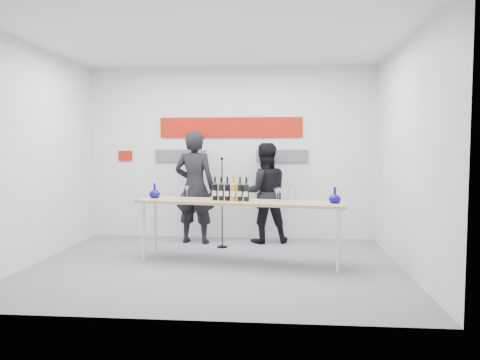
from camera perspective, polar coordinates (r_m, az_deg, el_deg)
The scene contains 12 objects.
ground at distance 6.46m, azimuth -3.02°, elevation -10.40°, with size 5.00×5.00×0.00m, color slate.
back_wall at distance 8.24m, azimuth -1.12°, elevation 3.30°, with size 5.00×0.04×3.00m, color silver.
signage at distance 8.22m, azimuth -1.53°, elevation 5.43°, with size 3.38×0.02×0.79m.
tasting_table at distance 6.46m, azimuth -0.08°, elevation -3.13°, with size 2.95×1.04×0.87m.
wine_bottles at distance 6.46m, azimuth -1.16°, elevation -1.08°, with size 0.53×0.16×0.33m.
decanter_left at distance 6.92m, azimuth -10.36°, elevation -1.27°, with size 0.16×0.16×0.21m, color #0D0787, non-canonical shape.
decanter_right at distance 6.30m, azimuth 11.48°, elevation -1.81°, with size 0.16×0.16×0.21m, color #0D0787, non-canonical shape.
glasses_left at distance 6.70m, azimuth -7.14°, elevation -1.54°, with size 0.19×0.24×0.18m.
glasses_right at distance 6.29m, azimuth 6.63°, elevation -1.91°, with size 0.56×0.30×0.18m.
presenter_left at distance 7.84m, azimuth -5.54°, elevation -0.86°, with size 0.69×0.45×1.88m, color black.
presenter_right at distance 7.86m, azimuth 3.01°, elevation -1.57°, with size 0.82×0.64×1.68m, color black.
mic_stand at distance 7.50m, azimuth -2.19°, elevation -4.91°, with size 0.17×0.17×1.45m.
Camera 1 is at (0.88, -6.19, 1.62)m, focal length 35.00 mm.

